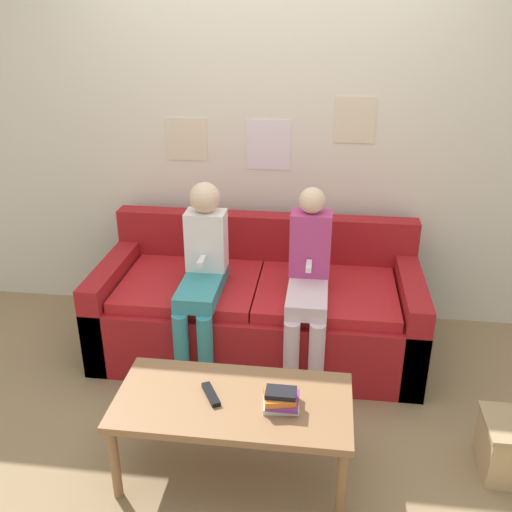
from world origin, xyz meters
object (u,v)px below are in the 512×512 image
Objects in this scene: couch at (259,309)px; tv_remote at (211,394)px; coffee_table at (233,407)px; person_right at (308,278)px; person_left at (202,269)px.

couch is 1.11m from tv_remote.
coffee_table is 0.97m from person_right.
tv_remote is at bearing 176.76° from coffee_table.
couch is at bearing 32.76° from person_left.
tv_remote reaches higher than coffee_table.
couch is at bearing 146.81° from person_right.
couch is 0.52m from person_left.
coffee_table is 0.12m from tv_remote.
coffee_table is 0.99m from person_left.
coffee_table is at bearing -32.38° from tv_remote.
couch is 0.51m from person_right.
person_left is (-0.33, 0.90, 0.26)m from coffee_table.
person_left is at bearing -147.24° from couch.
person_right is (0.30, 0.89, 0.24)m from coffee_table.
couch is 1.84× the size of coffee_table.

